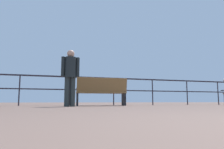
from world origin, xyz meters
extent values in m
cube|color=#27222B|center=(0.00, 7.43, 1.03)|extent=(21.69, 0.05, 0.05)
cube|color=#27222B|center=(0.00, 7.43, 0.57)|extent=(21.69, 0.04, 0.04)
cylinder|color=#27222B|center=(-2.50, 7.43, 0.51)|extent=(0.04, 0.04, 1.03)
cylinder|color=#27222B|center=(-0.83, 7.43, 0.51)|extent=(0.04, 0.04, 1.03)
cylinder|color=#27222B|center=(0.83, 7.43, 0.51)|extent=(0.04, 0.04, 1.03)
cylinder|color=#27222B|center=(2.50, 7.43, 0.51)|extent=(0.04, 0.04, 1.03)
cylinder|color=#27222B|center=(4.17, 7.43, 0.51)|extent=(0.04, 0.04, 1.03)
cylinder|color=#27222B|center=(5.84, 7.43, 0.51)|extent=(0.04, 0.04, 1.03)
cube|color=brown|center=(0.14, 6.69, 0.44)|extent=(1.71, 0.59, 0.05)
cube|color=brown|center=(0.13, 6.47, 0.68)|extent=(1.68, 0.25, 0.48)
cube|color=black|center=(0.94, 6.63, 0.22)|extent=(0.07, 0.43, 0.44)
cube|color=black|center=(0.95, 6.82, 0.58)|extent=(0.06, 0.33, 0.04)
cube|color=black|center=(-0.65, 6.74, 0.22)|extent=(0.07, 0.43, 0.44)
cube|color=black|center=(-0.64, 6.93, 0.58)|extent=(0.06, 0.33, 0.04)
cube|color=#262423|center=(5.57, 6.82, 0.61)|extent=(0.06, 0.33, 0.04)
cylinder|color=#252C2B|center=(-0.94, 5.73, 0.41)|extent=(0.15, 0.15, 0.81)
cylinder|color=#252C2B|center=(-1.09, 5.73, 0.41)|extent=(0.15, 0.15, 0.81)
cylinder|color=black|center=(-1.01, 5.73, 1.10)|extent=(0.31, 0.31, 0.58)
cylinder|color=black|center=(-0.81, 5.73, 1.12)|extent=(0.10, 0.10, 0.55)
cylinder|color=black|center=(-1.22, 5.73, 1.12)|extent=(0.10, 0.10, 0.55)
sphere|color=tan|center=(-1.01, 5.73, 1.50)|extent=(0.21, 0.21, 0.21)
cube|color=gray|center=(6.16, 7.39, 1.13)|extent=(0.10, 0.09, 0.02)
camera|label=1|loc=(-1.67, -0.23, 0.14)|focal=33.66mm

